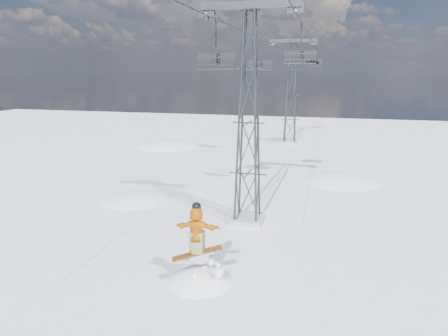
{
  "coord_description": "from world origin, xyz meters",
  "views": [
    {
      "loc": [
        4.69,
        -12.43,
        8.17
      ],
      "look_at": [
        0.52,
        3.93,
        4.02
      ],
      "focal_mm": 32.0,
      "sensor_mm": 36.0,
      "label": 1
    }
  ],
  "objects": [
    {
      "name": "lift_tower_far",
      "position": [
        0.8,
        33.0,
        5.47
      ],
      "size": [
        5.2,
        1.8,
        11.43
      ],
      "color": "#999999",
      "rests_on": "ground"
    },
    {
      "name": "haul_cables",
      "position": [
        0.8,
        19.5,
        10.85
      ],
      "size": [
        4.46,
        51.0,
        0.06
      ],
      "color": "black",
      "rests_on": "ground"
    },
    {
      "name": "ground",
      "position": [
        0.0,
        0.0,
        0.0
      ],
      "size": [
        120.0,
        120.0,
        0.0
      ],
      "primitive_type": "plane",
      "color": "white",
      "rests_on": "ground"
    },
    {
      "name": "lift_chair_far",
      "position": [
        -1.4,
        24.84,
        8.69
      ],
      "size": [
        2.18,
        0.63,
        2.7
      ],
      "color": "black",
      "rests_on": "ground"
    },
    {
      "name": "lift_chair_near",
      "position": [
        -1.4,
        9.72,
        8.71
      ],
      "size": [
        2.16,
        0.62,
        2.67
      ],
      "color": "black",
      "rests_on": "ground"
    },
    {
      "name": "lift_chair_extra",
      "position": [
        3.0,
        35.71,
        9.03
      ],
      "size": [
        1.83,
        0.53,
        2.27
      ],
      "color": "black",
      "rests_on": "ground"
    },
    {
      "name": "lift_tower_near",
      "position": [
        0.8,
        8.0,
        5.47
      ],
      "size": [
        5.2,
        1.8,
        11.43
      ],
      "color": "#999999",
      "rests_on": "ground"
    },
    {
      "name": "snowboarder_jump",
      "position": [
        0.22,
        1.22,
        -1.6
      ],
      "size": [
        4.4,
        4.4,
        7.34
      ],
      "color": "white",
      "rests_on": "ground"
    },
    {
      "name": "lift_chair_mid",
      "position": [
        3.0,
        12.89,
        8.99
      ],
      "size": [
        1.88,
        0.54,
        2.33
      ],
      "color": "black",
      "rests_on": "ground"
    },
    {
      "name": "snow_terrain",
      "position": [
        -4.77,
        21.24,
        -9.59
      ],
      "size": [
        39.0,
        37.0,
        22.0
      ],
      "color": "white",
      "rests_on": "ground"
    }
  ]
}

